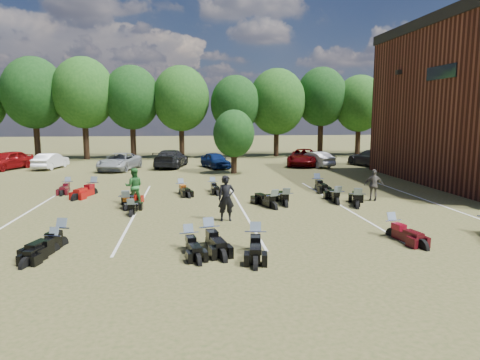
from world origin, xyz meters
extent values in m
plane|color=brown|center=(0.00, 0.00, 0.00)|extent=(160.00, 160.00, 0.00)
imported|color=maroon|center=(-20.51, 20.20, 0.79)|extent=(3.44, 4.97, 1.57)
imported|color=silver|center=(-17.12, 20.34, 0.66)|extent=(2.10, 4.18, 1.32)
imported|color=#919598|center=(-11.17, 18.62, 0.71)|extent=(3.49, 5.50, 1.41)
imported|color=black|center=(-7.01, 20.15, 0.77)|extent=(3.18, 5.64, 1.54)
imported|color=navy|center=(-3.21, 19.20, 0.67)|extent=(2.75, 4.21, 1.33)
imported|color=#B5B4AF|center=(5.55, 19.07, 0.67)|extent=(2.84, 4.28, 1.33)
imported|color=#590507|center=(4.76, 19.95, 0.75)|extent=(4.16, 5.90, 1.49)
imported|color=#323237|center=(10.78, 18.84, 0.76)|extent=(3.56, 5.61, 1.51)
imported|color=black|center=(-3.96, 0.35, 0.98)|extent=(0.74, 0.52, 1.95)
imported|color=#296D2D|center=(-8.29, 4.48, 0.91)|extent=(0.90, 0.71, 1.83)
imported|color=#5F5751|center=(4.14, 3.75, 0.84)|extent=(1.05, 0.65, 1.67)
cube|color=black|center=(9.35, 12.00, 7.50)|extent=(0.30, 0.40, 0.30)
cube|color=black|center=(9.47, 7.00, 7.00)|extent=(0.06, 3.00, 0.80)
cylinder|color=black|center=(-21.00, 29.00, 2.04)|extent=(0.58, 0.58, 4.08)
ellipsoid|color=#1E4C19|center=(-21.00, 29.00, 6.33)|extent=(6.00, 6.00, 6.90)
cylinder|color=black|center=(-16.00, 29.00, 2.04)|extent=(0.58, 0.58, 4.08)
ellipsoid|color=#1E4C19|center=(-16.00, 29.00, 6.33)|extent=(6.00, 6.00, 6.90)
cylinder|color=black|center=(-11.00, 29.00, 2.04)|extent=(0.57, 0.58, 4.08)
ellipsoid|color=#1E4C19|center=(-11.00, 29.00, 6.33)|extent=(6.00, 6.00, 6.90)
cylinder|color=black|center=(-6.00, 29.00, 2.04)|extent=(0.57, 0.58, 4.08)
ellipsoid|color=#1E4C19|center=(-6.00, 29.00, 6.33)|extent=(6.00, 6.00, 6.90)
cylinder|color=black|center=(-1.00, 29.00, 2.04)|extent=(0.58, 0.58, 4.08)
ellipsoid|color=#1E4C19|center=(-1.00, 29.00, 6.33)|extent=(6.00, 6.00, 6.90)
cylinder|color=black|center=(4.00, 29.00, 2.04)|extent=(0.57, 0.58, 4.08)
ellipsoid|color=#1E4C19|center=(4.00, 29.00, 6.33)|extent=(6.00, 6.00, 6.90)
cylinder|color=black|center=(9.00, 29.00, 2.04)|extent=(0.57, 0.58, 4.08)
ellipsoid|color=#1E4C19|center=(9.00, 29.00, 6.33)|extent=(6.00, 6.00, 6.90)
cylinder|color=black|center=(14.00, 29.00, 2.04)|extent=(0.57, 0.58, 4.08)
ellipsoid|color=#1E4C19|center=(14.00, 29.00, 6.33)|extent=(6.00, 6.00, 6.90)
cylinder|color=black|center=(19.00, 29.00, 2.04)|extent=(0.58, 0.58, 4.08)
ellipsoid|color=#1E4C19|center=(19.00, 29.00, 6.33)|extent=(6.00, 6.00, 6.90)
cylinder|color=black|center=(24.00, 29.00, 2.04)|extent=(0.58, 0.58, 4.08)
ellipsoid|color=#1E4C19|center=(24.00, 29.00, 6.33)|extent=(6.00, 6.00, 6.90)
cylinder|color=black|center=(-2.00, 15.50, 0.95)|extent=(0.24, 0.24, 1.90)
sphere|color=#1E4C19|center=(-2.00, 15.50, 3.10)|extent=(3.20, 3.20, 3.20)
cube|color=silver|center=(-13.00, 3.00, 0.01)|extent=(0.10, 14.00, 0.01)
cube|color=silver|center=(-8.00, 3.00, 0.01)|extent=(0.10, 14.00, 0.01)
cube|color=silver|center=(-3.00, 3.00, 0.01)|extent=(0.10, 14.00, 0.01)
cube|color=silver|center=(2.00, 3.00, 0.01)|extent=(0.10, 14.00, 0.01)
cube|color=silver|center=(7.00, 3.00, 0.01)|extent=(0.10, 14.00, 0.01)
camera|label=1|loc=(-5.54, -17.40, 4.43)|focal=32.00mm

